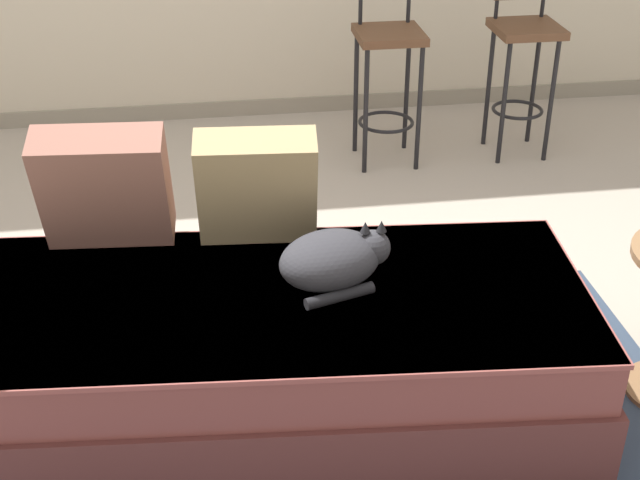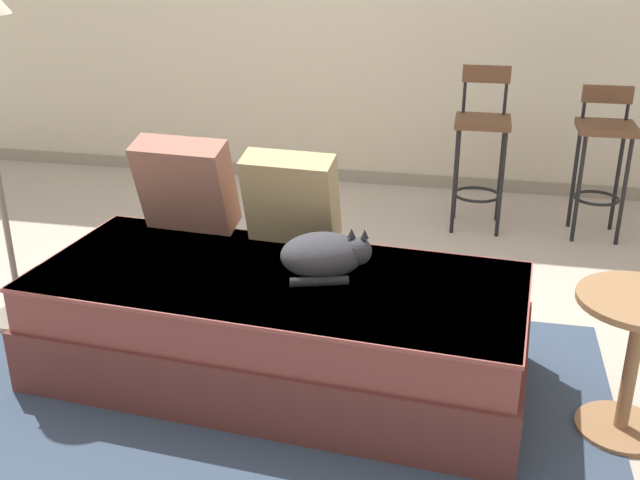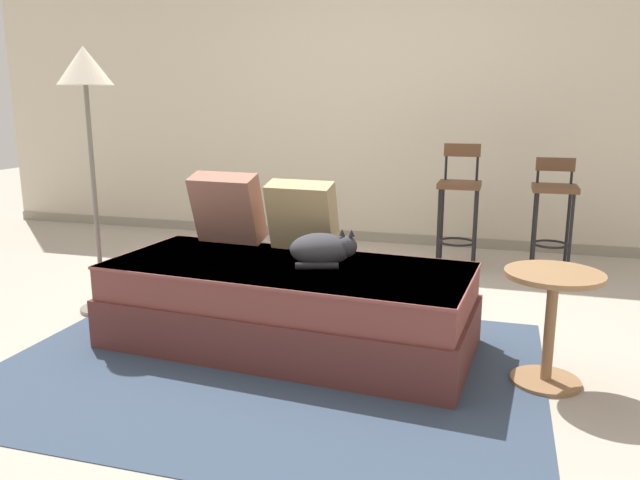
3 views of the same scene
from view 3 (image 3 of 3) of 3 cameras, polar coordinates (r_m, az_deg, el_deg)
ground_plane at (r=3.79m, az=-0.91°, el=-7.31°), size 16.00×16.00×0.00m
wall_back_panel at (r=5.75m, az=5.86°, el=12.70°), size 8.00×0.10×2.60m
wall_baseboard_trim at (r=5.83m, az=5.48°, el=0.27°), size 8.00×0.02×0.09m
area_rug at (r=3.17m, az=-4.73°, el=-11.39°), size 2.63×1.95×0.01m
couch at (r=3.35m, az=-2.96°, el=-5.89°), size 1.99×1.00×0.45m
throw_pillow_corner at (r=3.76m, az=-8.45°, el=2.91°), size 0.43×0.29×0.43m
throw_pillow_middle at (r=3.56m, az=-1.63°, el=2.26°), size 0.40×0.26×0.41m
cat at (r=3.25m, az=0.26°, el=-0.86°), size 0.38×0.32×0.20m
bar_stool_near_window at (r=4.95m, az=12.59°, el=3.69°), size 0.32×0.32×0.96m
bar_stool_by_doorway at (r=4.96m, az=20.57°, el=3.19°), size 0.32×0.32×0.87m
side_table at (r=3.05m, az=20.38°, el=-6.16°), size 0.44×0.44×0.54m
floor_lamp at (r=3.98m, az=-20.60°, el=12.64°), size 0.32×0.32×1.60m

